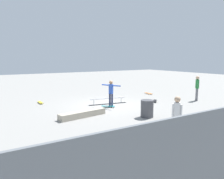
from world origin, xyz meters
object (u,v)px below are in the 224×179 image
object	(u,v)px
skater_main	(111,92)
skateboard_main	(108,106)
loose_skateboard_orange	(149,93)
trash_bin	(147,109)
grind_rail	(108,101)
loose_skateboard_black	(155,101)
bystander_green_shirt	(197,87)
loose_skateboard_yellow	(40,102)
bystander_white_shirt	(177,115)
skate_ledge	(83,114)

from	to	relation	value
skater_main	skateboard_main	distance (m)	0.88
loose_skateboard_orange	trash_bin	xyz separation A→B (m)	(4.75, 5.29, 0.36)
grind_rail	loose_skateboard_black	world-z (taller)	grind_rail
skater_main	skateboard_main	xyz separation A→B (m)	(0.22, 0.02, -0.86)
bystander_green_shirt	trash_bin	distance (m)	5.92
skateboard_main	loose_skateboard_yellow	size ratio (longest dim) A/B	0.93
grind_rail	bystander_white_shirt	xyz separation A→B (m)	(1.10, 6.64, 0.73)
bystander_green_shirt	loose_skateboard_orange	xyz separation A→B (m)	(0.96, -3.85, -0.89)
skater_main	skate_ledge	bearing A→B (deg)	-89.87
skateboard_main	loose_skateboard_orange	bearing A→B (deg)	64.55
grind_rail	bystander_white_shirt	world-z (taller)	bystander_white_shirt
bystander_white_shirt	loose_skateboard_orange	distance (m)	10.12
grind_rail	skate_ledge	distance (m)	3.34
skateboard_main	loose_skateboard_orange	size ratio (longest dim) A/B	0.92
loose_skateboard_black	skateboard_main	bearing A→B (deg)	-49.88
skate_ledge	bystander_white_shirt	bearing A→B (deg)	108.77
bystander_white_shirt	loose_skateboard_yellow	size ratio (longest dim) A/B	1.99
skater_main	loose_skateboard_yellow	bearing A→B (deg)	-160.57
skateboard_main	bystander_green_shirt	size ratio (longest dim) A/B	0.43
skate_ledge	skater_main	xyz separation A→B (m)	(-2.39, -1.17, 0.78)
skater_main	loose_skateboard_black	xyz separation A→B (m)	(-3.32, 0.25, -0.86)
bystander_white_shirt	loose_skateboard_yellow	xyz separation A→B (m)	(2.53, -9.11, -0.83)
loose_skateboard_yellow	trash_bin	distance (m)	7.22
grind_rail	loose_skateboard_yellow	world-z (taller)	grind_rail
skate_ledge	bystander_white_shirt	world-z (taller)	bystander_white_shirt
grind_rail	skate_ledge	bearing A→B (deg)	46.17
skate_ledge	skateboard_main	distance (m)	2.46
skate_ledge	loose_skateboard_yellow	bearing A→B (deg)	-77.98
skateboard_main	loose_skateboard_orange	xyz separation A→B (m)	(-5.28, -2.42, 0.00)
skate_ledge	bystander_white_shirt	size ratio (longest dim) A/B	1.59
skate_ledge	trash_bin	size ratio (longest dim) A/B	2.93
bystander_green_shirt	bystander_white_shirt	size ratio (longest dim) A/B	1.07
trash_bin	bystander_white_shirt	bearing A→B (deg)	68.63
grind_rail	skater_main	distance (m)	1.16
loose_skateboard_orange	grind_rail	bearing A→B (deg)	107.00
grind_rail	bystander_white_shirt	size ratio (longest dim) A/B	1.57
bystander_white_shirt	loose_skateboard_orange	size ratio (longest dim) A/B	1.99
skater_main	loose_skateboard_orange	bearing A→B (deg)	89.37
skate_ledge	loose_skateboard_black	xyz separation A→B (m)	(-5.71, -0.92, -0.08)
skater_main	bystander_green_shirt	distance (m)	6.20
bystander_white_shirt	loose_skateboard_orange	bearing A→B (deg)	-74.43
bystander_white_shirt	loose_skateboard_black	xyz separation A→B (m)	(-4.14, -5.55, -0.83)
skateboard_main	loose_skateboard_orange	world-z (taller)	same
loose_skateboard_black	bystander_green_shirt	bearing A→B (deg)	109.78
loose_skateboard_black	skate_ledge	bearing A→B (deg)	-37.08
grind_rail	skateboard_main	size ratio (longest dim) A/B	3.39
skater_main	loose_skateboard_orange	size ratio (longest dim) A/B	1.99
skate_ledge	skater_main	world-z (taller)	skater_main
skateboard_main	loose_skateboard_black	size ratio (longest dim) A/B	1.04
bystander_white_shirt	loose_skateboard_yellow	world-z (taller)	bystander_white_shirt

